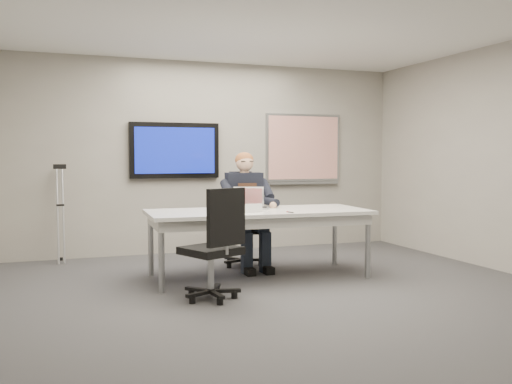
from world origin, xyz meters
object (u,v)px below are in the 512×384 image
object	(u,v)px
conference_table	(258,218)
seated_person	(249,222)
office_chair_near	(214,265)
office_chair_far	(243,239)
laptop	(251,203)

from	to	relation	value
conference_table	seated_person	bearing A→B (deg)	86.20
conference_table	office_chair_near	world-z (taller)	office_chair_near
conference_table	office_chair_far	xyz separation A→B (m)	(0.07, 0.76, -0.36)
seated_person	laptop	bearing A→B (deg)	-97.29
conference_table	office_chair_near	xyz separation A→B (m)	(-0.78, -0.87, -0.35)
office_chair_far	laptop	bearing A→B (deg)	-80.36
office_chair_far	office_chair_near	bearing A→B (deg)	-100.18
laptop	office_chair_far	bearing A→B (deg)	104.56
laptop	conference_table	bearing A→B (deg)	-66.57
seated_person	laptop	size ratio (longest dim) A/B	3.17
conference_table	office_chair_near	distance (m)	1.22
office_chair_near	seated_person	bearing A→B (deg)	-145.70
office_chair_far	seated_person	size ratio (longest dim) A/B	0.74
seated_person	laptop	world-z (taller)	seated_person
conference_table	office_chair_near	size ratio (longest dim) A/B	2.34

